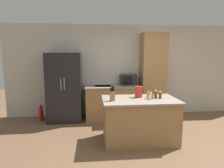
# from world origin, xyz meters

# --- Properties ---
(ground_plane) EXTENTS (14.00, 14.00, 0.00)m
(ground_plane) POSITION_xyz_m (0.00, 0.00, 0.00)
(ground_plane) COLOR brown
(wall_back) EXTENTS (7.20, 0.06, 2.60)m
(wall_back) POSITION_xyz_m (0.00, 2.33, 1.30)
(wall_back) COLOR beige
(wall_back) RESTS_ON ground_plane
(refrigerator) EXTENTS (0.89, 0.75, 1.81)m
(refrigerator) POSITION_xyz_m (-1.91, 1.94, 0.90)
(refrigerator) COLOR black
(refrigerator) RESTS_ON ground_plane
(back_counter) EXTENTS (1.51, 0.71, 0.91)m
(back_counter) POSITION_xyz_m (-0.62, 1.97, 0.46)
(back_counter) COLOR #9E7547
(back_counter) RESTS_ON ground_plane
(pantry_cabinet) EXTENTS (0.67, 0.56, 2.35)m
(pantry_cabinet) POSITION_xyz_m (0.52, 2.03, 1.17)
(pantry_cabinet) COLOR #9E7547
(pantry_cabinet) RESTS_ON ground_plane
(kitchen_island) EXTENTS (1.50, 0.92, 0.89)m
(kitchen_island) POSITION_xyz_m (-0.23, 0.43, 0.45)
(kitchen_island) COLOR #9E7547
(kitchen_island) RESTS_ON ground_plane
(microwave) EXTENTS (0.44, 0.37, 0.30)m
(microwave) POSITION_xyz_m (-0.17, 2.10, 1.06)
(microwave) COLOR #232326
(microwave) RESTS_ON back_counter
(knife_block) EXTENTS (0.10, 0.07, 0.29)m
(knife_block) POSITION_xyz_m (-0.80, 0.32, 0.99)
(knife_block) COLOR #9E7547
(knife_block) RESTS_ON kitchen_island
(spice_bottle_tall_dark) EXTENTS (0.04, 0.04, 0.15)m
(spice_bottle_tall_dark) POSITION_xyz_m (-0.03, 0.33, 0.95)
(spice_bottle_tall_dark) COLOR beige
(spice_bottle_tall_dark) RESTS_ON kitchen_island
(spice_bottle_short_red) EXTENTS (0.05, 0.05, 0.10)m
(spice_bottle_short_red) POSITION_xyz_m (-0.08, 0.38, 0.93)
(spice_bottle_short_red) COLOR gold
(spice_bottle_short_red) RESTS_ON kitchen_island
(spice_bottle_amber_oil) EXTENTS (0.06, 0.06, 0.17)m
(spice_bottle_amber_oil) POSITION_xyz_m (0.10, 0.46, 0.96)
(spice_bottle_amber_oil) COLOR #563319
(spice_bottle_amber_oil) RESTS_ON kitchen_island
(spice_bottle_green_herb) EXTENTS (0.04, 0.04, 0.13)m
(spice_bottle_green_herb) POSITION_xyz_m (-0.02, 0.56, 0.95)
(spice_bottle_green_herb) COLOR gold
(spice_bottle_green_herb) RESTS_ON kitchen_island
(spice_bottle_pale_salt) EXTENTS (0.05, 0.05, 0.14)m
(spice_bottle_pale_salt) POSITION_xyz_m (0.02, 0.42, 0.95)
(spice_bottle_pale_salt) COLOR #B2281E
(spice_bottle_pale_salt) RESTS_ON kitchen_island
(spice_bottle_orange_cap) EXTENTS (0.06, 0.06, 0.15)m
(spice_bottle_orange_cap) POSITION_xyz_m (0.19, 0.42, 0.96)
(spice_bottle_orange_cap) COLOR #563319
(spice_bottle_orange_cap) RESTS_ON kitchen_island
(kettle) EXTENTS (0.15, 0.15, 0.25)m
(kettle) POSITION_xyz_m (-0.22, 0.58, 1.00)
(kettle) COLOR #B72D28
(kettle) RESTS_ON kitchen_island
(fire_extinguisher) EXTENTS (0.10, 0.10, 0.42)m
(fire_extinguisher) POSITION_xyz_m (-2.57, 1.98, 0.19)
(fire_extinguisher) COLOR red
(fire_extinguisher) RESTS_ON ground_plane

